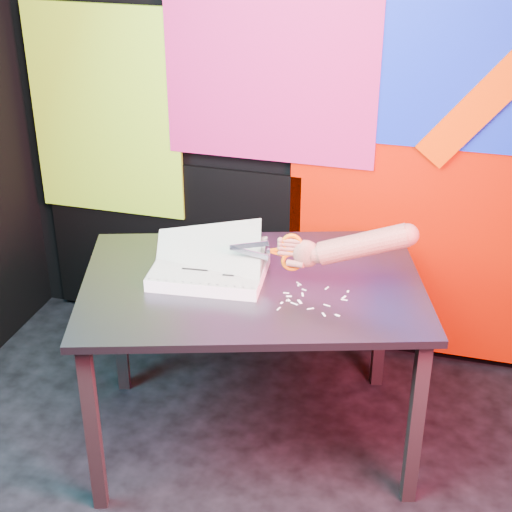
% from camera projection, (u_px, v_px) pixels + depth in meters
% --- Properties ---
extents(room, '(3.01, 3.01, 2.71)m').
position_uv_depth(room, '(221.00, 211.00, 2.06)').
color(room, black).
rests_on(room, ground).
extents(backdrop, '(2.88, 0.05, 2.08)m').
position_uv_depth(backdrop, '(337.00, 164.00, 3.48)').
color(backdrop, '#BA1300').
rests_on(backdrop, ground).
extents(work_table, '(1.48, 1.20, 0.75)m').
position_uv_depth(work_table, '(252.00, 300.00, 2.99)').
color(work_table, '#262424').
rests_on(work_table, ground).
extents(printout_stack, '(0.47, 0.35, 0.22)m').
position_uv_depth(printout_stack, '(209.00, 270.00, 2.97)').
color(printout_stack, white).
rests_on(printout_stack, work_table).
extents(scissors, '(0.27, 0.04, 0.15)m').
position_uv_depth(scissors, '(287.00, 252.00, 2.87)').
color(scissors, '#ADB9D3').
rests_on(scissors, printout_stack).
extents(hand_forearm, '(0.49, 0.12, 0.20)m').
position_uv_depth(hand_forearm, '(354.00, 246.00, 2.81)').
color(hand_forearm, '#B86352').
rests_on(hand_forearm, work_table).
extents(paper_clippings, '(0.24, 0.22, 0.00)m').
position_uv_depth(paper_clippings, '(309.00, 299.00, 2.83)').
color(paper_clippings, white).
rests_on(paper_clippings, work_table).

